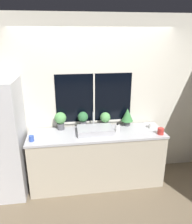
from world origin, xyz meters
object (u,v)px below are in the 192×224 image
soap_bottle (117,128)px  refrigerator (2,140)px  potted_plant_far_left (60,119)px  potted_plant_center_right (105,119)px  mug_red (161,131)px  mug_white (151,126)px  mug_blue (31,138)px  potted_plant_center_left (83,119)px  sink (95,130)px  potted_plant_far_right (127,116)px

soap_bottle → refrigerator: bearing=179.7°
potted_plant_far_left → potted_plant_center_right: bearing=0.0°
mug_red → mug_white: (-0.05, 0.25, -0.01)m
mug_blue → mug_red: mug_red is taller
mug_blue → mug_red: 1.96m
refrigerator → potted_plant_center_right: (1.61, 0.23, 0.16)m
soap_bottle → mug_blue: 1.32m
potted_plant_center_left → soap_bottle: 0.59m
sink → potted_plant_far_left: bearing=157.9°
refrigerator → sink: refrigerator is taller
potted_plant_far_left → potted_plant_center_right: 0.74m
potted_plant_center_right → mug_blue: potted_plant_center_right is taller
refrigerator → potted_plant_center_left: bearing=10.7°
mug_blue → potted_plant_far_left: bearing=41.4°
soap_bottle → potted_plant_center_right: bearing=122.2°
refrigerator → mug_blue: size_ratio=21.07×
potted_plant_center_right → mug_red: size_ratio=2.52×
mug_red → mug_white: size_ratio=1.19×
potted_plant_center_left → mug_red: 1.25m
refrigerator → sink: bearing=0.7°
potted_plant_center_right → mug_red: potted_plant_center_right is taller
refrigerator → mug_white: 2.36m
refrigerator → potted_plant_center_left: size_ratio=6.43×
sink → soap_bottle: 0.36m
potted_plant_far_right → mug_red: size_ratio=3.00×
potted_plant_center_left → potted_plant_far_right: (0.75, 0.00, 0.02)m
potted_plant_center_left → refrigerator: bearing=-169.3°
soap_bottle → potted_plant_far_left: bearing=164.7°
potted_plant_far_left → potted_plant_center_left: (0.36, 0.00, -0.01)m
mug_white → mug_blue: bearing=-173.9°
potted_plant_far_right → mug_white: 0.43m
potted_plant_far_right → mug_blue: bearing=-166.4°
sink → mug_blue: bearing=-170.9°
potted_plant_far_left → mug_blue: size_ratio=3.41×
mug_blue → sink: bearing=9.1°
refrigerator → mug_blue: refrigerator is taller
refrigerator → soap_bottle: refrigerator is taller
mug_red → potted_plant_far_left: bearing=164.9°
mug_white → soap_bottle: bearing=-172.7°
potted_plant_far_left → mug_blue: potted_plant_far_left is taller
refrigerator → mug_blue: (0.45, -0.14, 0.06)m
mug_blue → mug_white: mug_blue is taller
potted_plant_center_right → sink: bearing=-132.7°
sink → potted_plant_far_right: bearing=20.6°
potted_plant_far_left → soap_bottle: 0.93m
potted_plant_far_left → refrigerator: bearing=-165.0°
potted_plant_center_right → mug_red: (0.80, -0.41, -0.09)m
potted_plant_far_right → mug_blue: 1.59m
sink → mug_red: sink is taller
potted_plant_far_left → mug_white: potted_plant_far_left is taller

